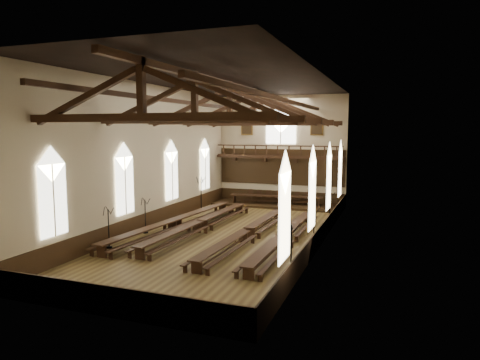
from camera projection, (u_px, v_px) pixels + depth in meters
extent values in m
plane|color=brown|center=(230.00, 235.00, 28.00)|extent=(26.00, 26.00, 0.00)
plane|color=#BDB28F|center=(281.00, 150.00, 39.54)|extent=(12.00, 0.00, 12.00)
plane|color=#BDB28F|center=(97.00, 183.00, 15.28)|extent=(12.00, 0.00, 12.00)
plane|color=#BDB28F|center=(149.00, 157.00, 29.45)|extent=(0.00, 26.00, 26.00)
plane|color=#BDB28F|center=(324.00, 162.00, 25.37)|extent=(0.00, 26.00, 26.00)
plane|color=black|center=(229.00, 80.00, 26.83)|extent=(26.00, 26.00, 0.00)
cube|color=#301D0E|center=(280.00, 197.00, 40.02)|extent=(11.90, 0.08, 1.20)
cube|color=#301D0E|center=(103.00, 300.00, 15.84)|extent=(11.90, 0.08, 1.20)
cube|color=#301D0E|center=(151.00, 220.00, 29.96)|extent=(0.08, 25.90, 1.20)
cube|color=#301D0E|center=(321.00, 234.00, 25.90)|extent=(0.08, 25.90, 1.20)
cube|color=white|center=(53.00, 200.00, 21.21)|extent=(0.05, 1.80, 3.60)
cube|color=white|center=(51.00, 164.00, 21.00)|extent=(0.05, 1.80, 1.80)
cylinder|color=#BDB28F|center=(54.00, 200.00, 21.20)|extent=(0.08, 0.08, 3.60)
cube|color=white|center=(125.00, 186.00, 26.81)|extent=(0.05, 1.80, 3.60)
cube|color=white|center=(124.00, 157.00, 26.60)|extent=(0.05, 1.80, 1.80)
cylinder|color=#BDB28F|center=(125.00, 186.00, 26.79)|extent=(0.08, 0.08, 3.60)
cube|color=white|center=(172.00, 176.00, 32.41)|extent=(0.05, 1.80, 3.60)
cube|color=white|center=(171.00, 152.00, 32.19)|extent=(0.05, 1.80, 1.80)
cylinder|color=#BDB28F|center=(172.00, 176.00, 32.39)|extent=(0.08, 0.08, 3.60)
cube|color=white|center=(205.00, 169.00, 38.00)|extent=(0.05, 1.80, 3.60)
cube|color=white|center=(205.00, 149.00, 37.79)|extent=(0.05, 1.80, 1.80)
cylinder|color=#BDB28F|center=(205.00, 169.00, 37.99)|extent=(0.08, 0.08, 3.60)
cube|color=white|center=(285.00, 217.00, 17.20)|extent=(0.05, 1.80, 3.60)
cube|color=white|center=(285.00, 173.00, 16.99)|extent=(0.05, 1.80, 1.80)
cylinder|color=#BDB28F|center=(284.00, 217.00, 17.21)|extent=(0.08, 0.08, 3.60)
cube|color=white|center=(312.00, 195.00, 22.80)|extent=(0.05, 1.80, 3.60)
cube|color=white|center=(313.00, 162.00, 22.58)|extent=(0.05, 1.80, 1.80)
cylinder|color=#BDB28F|center=(311.00, 195.00, 22.81)|extent=(0.08, 0.08, 3.60)
cube|color=white|center=(329.00, 182.00, 28.39)|extent=(0.05, 1.80, 3.60)
cube|color=white|center=(329.00, 155.00, 28.18)|extent=(0.05, 1.80, 1.80)
cylinder|color=#BDB28F|center=(328.00, 182.00, 28.41)|extent=(0.08, 0.08, 3.60)
cube|color=white|center=(340.00, 174.00, 33.99)|extent=(0.05, 1.80, 3.60)
cube|color=white|center=(341.00, 151.00, 33.78)|extent=(0.05, 1.80, 1.80)
cylinder|color=#BDB28F|center=(339.00, 174.00, 34.00)|extent=(0.08, 0.08, 3.60)
cube|color=white|center=(281.00, 131.00, 39.24)|extent=(2.80, 0.05, 2.40)
cube|color=white|center=(281.00, 117.00, 39.10)|extent=(2.80, 0.05, 2.80)
cylinder|color=#BDB28F|center=(281.00, 131.00, 39.20)|extent=(0.10, 0.10, 2.40)
cube|color=#321C10|center=(279.00, 157.00, 39.01)|extent=(11.80, 1.20, 0.20)
cube|color=#301D0E|center=(281.00, 167.00, 39.67)|extent=(11.80, 0.10, 3.30)
cube|color=#321C10|center=(278.00, 146.00, 38.38)|extent=(11.60, 0.12, 0.10)
cube|color=#321C10|center=(277.00, 156.00, 38.48)|extent=(11.60, 0.12, 0.10)
cube|color=#321C10|center=(235.00, 158.00, 40.94)|extent=(0.35, 0.40, 0.50)
cube|color=#321C10|center=(265.00, 159.00, 39.92)|extent=(0.35, 0.40, 0.50)
cube|color=#321C10|center=(296.00, 160.00, 38.90)|extent=(0.35, 0.40, 0.50)
cube|color=#321C10|center=(329.00, 161.00, 37.88)|extent=(0.35, 0.40, 0.50)
cube|color=brown|center=(247.00, 127.00, 40.33)|extent=(1.15, 0.06, 1.45)
cube|color=black|center=(247.00, 127.00, 40.30)|extent=(0.95, 0.04, 1.25)
cube|color=brown|center=(317.00, 127.00, 38.09)|extent=(1.15, 0.06, 1.45)
cube|color=black|center=(317.00, 127.00, 38.05)|extent=(0.95, 0.04, 1.25)
cube|color=#321C10|center=(142.00, 117.00, 17.80)|extent=(11.70, 0.35, 0.35)
cube|color=#321C10|center=(141.00, 86.00, 17.65)|extent=(0.30, 0.30, 2.40)
cube|color=#321C10|center=(85.00, 97.00, 18.67)|extent=(5.44, 0.26, 2.40)
cube|color=#321C10|center=(205.00, 94.00, 16.72)|extent=(5.44, 0.26, 2.40)
cube|color=#321C10|center=(195.00, 120.00, 22.47)|extent=(11.70, 0.35, 0.35)
cube|color=#321C10|center=(195.00, 95.00, 22.31)|extent=(0.30, 0.30, 2.40)
cube|color=#321C10|center=(147.00, 104.00, 23.34)|extent=(5.44, 0.26, 2.40)
cube|color=#321C10|center=(247.00, 101.00, 21.38)|extent=(5.44, 0.26, 2.40)
cube|color=#321C10|center=(230.00, 122.00, 27.13)|extent=(11.70, 0.35, 0.35)
cube|color=#321C10|center=(230.00, 101.00, 26.98)|extent=(0.30, 0.30, 2.40)
cube|color=#321C10|center=(189.00, 108.00, 28.00)|extent=(5.44, 0.26, 2.40)
cube|color=#321C10|center=(273.00, 106.00, 26.05)|extent=(5.44, 0.26, 2.40)
cube|color=#321C10|center=(254.00, 123.00, 31.80)|extent=(11.70, 0.35, 0.35)
cube|color=#321C10|center=(254.00, 105.00, 31.64)|extent=(0.30, 0.30, 2.40)
cube|color=#321C10|center=(218.00, 111.00, 32.67)|extent=(5.44, 0.26, 2.40)
cube|color=#321C10|center=(292.00, 110.00, 30.71)|extent=(5.44, 0.26, 2.40)
cube|color=#321C10|center=(272.00, 124.00, 36.46)|extent=(11.70, 0.35, 0.35)
cube|color=#321C10|center=(272.00, 108.00, 36.31)|extent=(0.30, 0.30, 2.40)
cube|color=#321C10|center=(241.00, 113.00, 37.33)|extent=(5.44, 0.26, 2.40)
cube|color=#321C10|center=(306.00, 113.00, 35.38)|extent=(5.44, 0.26, 2.40)
cube|color=#321C10|center=(182.00, 102.00, 28.12)|extent=(0.25, 25.70, 0.25)
cube|color=#321C10|center=(281.00, 100.00, 25.84)|extent=(0.25, 25.70, 0.25)
cube|color=#321C10|center=(229.00, 85.00, 26.86)|extent=(0.30, 25.70, 0.30)
cube|color=#321C10|center=(146.00, 231.00, 25.95)|extent=(1.41, 7.53, 0.09)
cube|color=#321C10|center=(112.00, 252.00, 22.86)|extent=(0.64, 0.14, 0.72)
cube|color=#321C10|center=(173.00, 226.00, 29.14)|extent=(0.64, 0.14, 0.72)
cube|color=#321C10|center=(146.00, 239.00, 26.01)|extent=(0.68, 6.61, 0.09)
cube|color=#321C10|center=(137.00, 235.00, 26.27)|extent=(0.97, 7.49, 0.06)
cube|color=#321C10|center=(102.00, 254.00, 23.10)|extent=(0.25, 0.10, 0.42)
cube|color=#321C10|center=(166.00, 227.00, 29.49)|extent=(0.25, 0.10, 0.42)
cube|color=#321C10|center=(155.00, 237.00, 25.71)|extent=(0.97, 7.49, 0.06)
cube|color=#321C10|center=(121.00, 257.00, 22.54)|extent=(0.25, 0.10, 0.42)
cube|color=#321C10|center=(182.00, 229.00, 28.93)|extent=(0.25, 0.10, 0.42)
cube|color=#321C10|center=(199.00, 210.00, 32.86)|extent=(1.41, 7.53, 0.09)
cube|color=#321C10|center=(178.00, 224.00, 29.76)|extent=(0.64, 0.14, 0.72)
cube|color=#321C10|center=(216.00, 207.00, 36.05)|extent=(0.64, 0.14, 0.72)
cube|color=#321C10|center=(199.00, 216.00, 32.92)|extent=(0.68, 6.61, 0.09)
cube|color=#321C10|center=(191.00, 213.00, 33.17)|extent=(0.97, 7.49, 0.06)
cube|color=#321C10|center=(169.00, 225.00, 30.01)|extent=(0.25, 0.10, 0.42)
cube|color=#321C10|center=(209.00, 209.00, 36.40)|extent=(0.25, 0.10, 0.42)
cube|color=#321C10|center=(206.00, 214.00, 32.61)|extent=(0.97, 7.49, 0.06)
cube|color=#321C10|center=(186.00, 227.00, 29.45)|extent=(0.25, 0.10, 0.42)
cube|color=#321C10|center=(223.00, 210.00, 35.84)|extent=(0.25, 0.10, 0.42)
cube|color=#321C10|center=(174.00, 233.00, 25.62)|extent=(1.01, 7.17, 0.08)
cube|color=#321C10|center=(145.00, 254.00, 22.67)|extent=(0.61, 0.11, 0.68)
cube|color=#321C10|center=(197.00, 228.00, 28.66)|extent=(0.61, 0.11, 0.68)
cube|color=#321C10|center=(174.00, 241.00, 25.68)|extent=(0.34, 6.32, 0.08)
cube|color=#321C10|center=(165.00, 237.00, 25.89)|extent=(0.58, 7.15, 0.06)
cube|color=#321C10|center=(134.00, 255.00, 22.87)|extent=(0.23, 0.08, 0.40)
cube|color=#321C10|center=(189.00, 229.00, 28.97)|extent=(0.23, 0.08, 0.40)
cube|color=#321C10|center=(183.00, 239.00, 25.42)|extent=(0.58, 7.15, 0.06)
cube|color=#321C10|center=(154.00, 258.00, 22.40)|extent=(0.23, 0.08, 0.40)
cube|color=#321C10|center=(206.00, 231.00, 28.49)|extent=(0.23, 0.08, 0.40)
cube|color=#321C10|center=(221.00, 211.00, 32.52)|extent=(1.01, 7.17, 0.08)
cube|color=#321C10|center=(204.00, 225.00, 29.57)|extent=(0.61, 0.11, 0.68)
cube|color=#321C10|center=(236.00, 209.00, 35.57)|extent=(0.61, 0.11, 0.68)
cube|color=#321C10|center=(221.00, 217.00, 32.58)|extent=(0.34, 6.32, 0.08)
cube|color=#321C10|center=(214.00, 214.00, 32.80)|extent=(0.58, 7.15, 0.06)
cube|color=#321C10|center=(195.00, 226.00, 29.78)|extent=(0.23, 0.08, 0.40)
cube|color=#321C10|center=(229.00, 210.00, 35.87)|extent=(0.23, 0.08, 0.40)
cube|color=#321C10|center=(229.00, 216.00, 32.32)|extent=(0.58, 7.15, 0.06)
cube|color=#321C10|center=(211.00, 228.00, 29.30)|extent=(0.23, 0.08, 0.40)
cube|color=#321C10|center=(243.00, 211.00, 35.39)|extent=(0.23, 0.08, 0.40)
cube|color=#321C10|center=(225.00, 244.00, 23.26)|extent=(0.89, 6.85, 0.08)
cube|color=#321C10|center=(201.00, 268.00, 20.44)|extent=(0.58, 0.10, 0.65)
cube|color=#321C10|center=(244.00, 237.00, 26.17)|extent=(0.58, 0.10, 0.65)
cube|color=#321C10|center=(225.00, 252.00, 23.31)|extent=(0.26, 6.05, 0.08)
cube|color=#321C10|center=(215.00, 248.00, 23.52)|extent=(0.48, 6.83, 0.06)
cube|color=#321C10|center=(189.00, 269.00, 20.63)|extent=(0.22, 0.07, 0.38)
cube|color=#321C10|center=(235.00, 238.00, 26.45)|extent=(0.22, 0.07, 0.38)
cube|color=#321C10|center=(235.00, 250.00, 23.07)|extent=(0.48, 6.83, 0.06)
cube|color=#321C10|center=(212.00, 272.00, 20.18)|extent=(0.22, 0.07, 0.38)
cube|color=#321C10|center=(253.00, 240.00, 26.01)|extent=(0.22, 0.07, 0.38)
cube|color=#321C10|center=(264.00, 218.00, 30.16)|extent=(0.89, 6.85, 0.08)
cube|color=#321C10|center=(250.00, 233.00, 27.34)|extent=(0.58, 0.10, 0.65)
cube|color=#321C10|center=(276.00, 215.00, 33.07)|extent=(0.58, 0.10, 0.65)
cube|color=#321C10|center=(264.00, 224.00, 30.22)|extent=(0.26, 6.05, 0.08)
cube|color=#321C10|center=(256.00, 221.00, 30.42)|extent=(0.48, 6.83, 0.06)
cube|color=#321C10|center=(241.00, 234.00, 27.53)|extent=(0.22, 0.07, 0.38)
cube|color=#321C10|center=(268.00, 216.00, 33.36)|extent=(0.22, 0.07, 0.38)
cube|color=#321C10|center=(272.00, 223.00, 29.97)|extent=(0.48, 6.83, 0.06)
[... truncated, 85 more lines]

